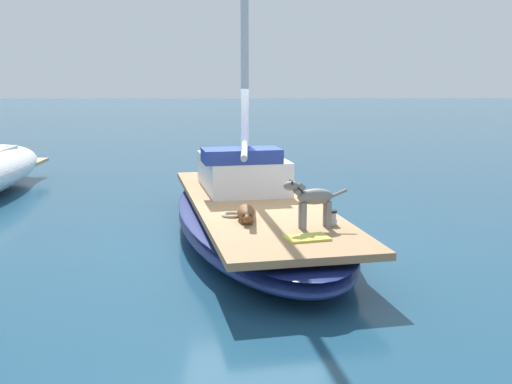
{
  "coord_description": "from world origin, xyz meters",
  "views": [
    {
      "loc": [
        -0.09,
        -10.1,
        2.77
      ],
      "look_at": [
        0.0,
        -1.0,
        1.01
      ],
      "focal_mm": 43.18,
      "sensor_mm": 36.0,
      "label": 1
    }
  ],
  "objects_px": {
    "dog_brown": "(246,213)",
    "deck_towel": "(307,238)",
    "sailboat_main": "(255,220)",
    "dog_grey": "(312,198)",
    "coiled_rope": "(232,215)",
    "deck_winch": "(332,218)"
  },
  "relations": [
    {
      "from": "sailboat_main",
      "to": "coiled_rope",
      "type": "relative_size",
      "value": 23.42
    },
    {
      "from": "sailboat_main",
      "to": "coiled_rope",
      "type": "xyz_separation_m",
      "value": [
        -0.36,
        -1.09,
        0.35
      ]
    },
    {
      "from": "dog_grey",
      "to": "deck_towel",
      "type": "xyz_separation_m",
      "value": [
        -0.12,
        -0.56,
        -0.41
      ]
    },
    {
      "from": "sailboat_main",
      "to": "deck_towel",
      "type": "distance_m",
      "value": 2.51
    },
    {
      "from": "dog_grey",
      "to": "coiled_rope",
      "type": "bearing_deg",
      "value": 145.79
    },
    {
      "from": "dog_grey",
      "to": "deck_towel",
      "type": "relative_size",
      "value": 1.65
    },
    {
      "from": "deck_towel",
      "to": "sailboat_main",
      "type": "bearing_deg",
      "value": 105.0
    },
    {
      "from": "deck_winch",
      "to": "deck_towel",
      "type": "relative_size",
      "value": 0.38
    },
    {
      "from": "dog_brown",
      "to": "deck_winch",
      "type": "height_order",
      "value": "dog_brown"
    },
    {
      "from": "dog_grey",
      "to": "deck_towel",
      "type": "height_order",
      "value": "dog_grey"
    },
    {
      "from": "coiled_rope",
      "to": "dog_grey",
      "type": "bearing_deg",
      "value": -34.21
    },
    {
      "from": "sailboat_main",
      "to": "dog_grey",
      "type": "distance_m",
      "value": 2.13
    },
    {
      "from": "dog_brown",
      "to": "deck_towel",
      "type": "height_order",
      "value": "dog_brown"
    },
    {
      "from": "deck_winch",
      "to": "coiled_rope",
      "type": "height_order",
      "value": "deck_winch"
    },
    {
      "from": "dog_grey",
      "to": "coiled_rope",
      "type": "height_order",
      "value": "dog_grey"
    },
    {
      "from": "dog_brown",
      "to": "coiled_rope",
      "type": "relative_size",
      "value": 2.94
    },
    {
      "from": "dog_brown",
      "to": "sailboat_main",
      "type": "bearing_deg",
      "value": 83.84
    },
    {
      "from": "sailboat_main",
      "to": "deck_winch",
      "type": "relative_size",
      "value": 36.14
    },
    {
      "from": "sailboat_main",
      "to": "deck_towel",
      "type": "xyz_separation_m",
      "value": [
        0.64,
        -2.4,
        0.34
      ]
    },
    {
      "from": "sailboat_main",
      "to": "dog_grey",
      "type": "relative_size",
      "value": 8.21
    },
    {
      "from": "dog_brown",
      "to": "dog_grey",
      "type": "xyz_separation_m",
      "value": [
        0.91,
        -0.48,
        0.32
      ]
    },
    {
      "from": "sailboat_main",
      "to": "deck_towel",
      "type": "bearing_deg",
      "value": -75.0
    }
  ]
}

